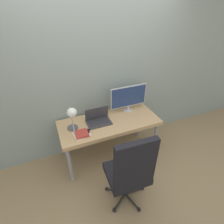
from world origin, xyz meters
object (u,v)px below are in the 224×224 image
object	(u,v)px
monitor	(129,97)
desk_lamp	(72,116)
office_chair	(130,171)
book_stack	(82,134)
laptop	(98,120)

from	to	relation	value
monitor	desk_lamp	size ratio (longest dim) A/B	1.44
monitor	office_chair	distance (m)	1.20
office_chair	monitor	bearing A→B (deg)	64.71
book_stack	desk_lamp	bearing A→B (deg)	141.66
desk_lamp	book_stack	world-z (taller)	desk_lamp
desk_lamp	office_chair	world-z (taller)	desk_lamp
desk_lamp	office_chair	xyz separation A→B (m)	(0.46, -0.79, -0.40)
laptop	monitor	world-z (taller)	monitor
desk_lamp	book_stack	bearing A→B (deg)	-38.34
office_chair	book_stack	distance (m)	0.82
laptop	desk_lamp	world-z (taller)	desk_lamp
monitor	office_chair	bearing A→B (deg)	-115.29
office_chair	book_stack	size ratio (longest dim) A/B	4.79
monitor	desk_lamp	bearing A→B (deg)	-165.05
desk_lamp	book_stack	distance (m)	0.30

